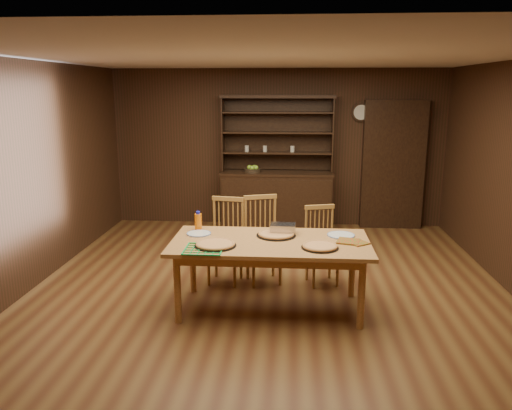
# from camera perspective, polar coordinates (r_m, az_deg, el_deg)

# --- Properties ---
(floor) EXTENTS (6.00, 6.00, 0.00)m
(floor) POSITION_cam_1_polar(r_m,az_deg,el_deg) (5.82, 1.43, -9.87)
(floor) COLOR brown
(floor) RESTS_ON ground
(room_shell) EXTENTS (6.00, 6.00, 6.00)m
(room_shell) POSITION_cam_1_polar(r_m,az_deg,el_deg) (5.40, 1.52, 5.72)
(room_shell) COLOR silver
(room_shell) RESTS_ON floor
(china_hutch) EXTENTS (1.84, 0.52, 2.17)m
(china_hutch) POSITION_cam_1_polar(r_m,az_deg,el_deg) (8.28, 2.37, 1.45)
(china_hutch) COLOR black
(china_hutch) RESTS_ON floor
(doorway) EXTENTS (1.00, 0.18, 2.10)m
(doorway) POSITION_cam_1_polar(r_m,az_deg,el_deg) (8.50, 15.38, 4.41)
(doorway) COLOR black
(doorway) RESTS_ON floor
(wall_clock) EXTENTS (0.30, 0.05, 0.30)m
(wall_clock) POSITION_cam_1_polar(r_m,az_deg,el_deg) (8.39, 11.91, 10.33)
(wall_clock) COLOR black
(wall_clock) RESTS_ON room_shell
(dining_table) EXTENTS (2.04, 1.02, 0.75)m
(dining_table) POSITION_cam_1_polar(r_m,az_deg,el_deg) (5.17, 1.64, -4.89)
(dining_table) COLOR #CC7F46
(dining_table) RESTS_ON floor
(chair_left) EXTENTS (0.47, 0.45, 1.02)m
(chair_left) POSITION_cam_1_polar(r_m,az_deg,el_deg) (6.00, -3.40, -3.71)
(chair_left) COLOR #A17237
(chair_left) RESTS_ON floor
(chair_center) EXTENTS (0.53, 0.52, 1.04)m
(chair_center) POSITION_cam_1_polar(r_m,az_deg,el_deg) (5.99, 0.71, -3.59)
(chair_center) COLOR #A17237
(chair_center) RESTS_ON floor
(chair_right) EXTENTS (0.46, 0.45, 0.93)m
(chair_right) POSITION_cam_1_polar(r_m,az_deg,el_deg) (6.00, 7.43, -4.27)
(chair_right) COLOR #A17237
(chair_right) RESTS_ON floor
(pizza_left) EXTENTS (0.42, 0.42, 0.04)m
(pizza_left) POSITION_cam_1_polar(r_m,az_deg,el_deg) (4.99, -4.66, -4.50)
(pizza_left) COLOR black
(pizza_left) RESTS_ON dining_table
(pizza_right) EXTENTS (0.37, 0.37, 0.04)m
(pizza_right) POSITION_cam_1_polar(r_m,az_deg,el_deg) (4.95, 7.32, -4.71)
(pizza_right) COLOR black
(pizza_right) RESTS_ON dining_table
(pizza_center) EXTENTS (0.42, 0.42, 0.04)m
(pizza_center) POSITION_cam_1_polar(r_m,az_deg,el_deg) (5.31, 2.32, -3.36)
(pizza_center) COLOR black
(pizza_center) RESTS_ON dining_table
(cooling_rack) EXTENTS (0.45, 0.45, 0.02)m
(cooling_rack) POSITION_cam_1_polar(r_m,az_deg,el_deg) (4.89, -5.98, -4.99)
(cooling_rack) COLOR #0DAA48
(cooling_rack) RESTS_ON dining_table
(plate_left) EXTENTS (0.26, 0.26, 0.02)m
(plate_left) POSITION_cam_1_polar(r_m,az_deg,el_deg) (5.40, -6.55, -3.26)
(plate_left) COLOR silver
(plate_left) RESTS_ON dining_table
(plate_right) EXTENTS (0.29, 0.29, 0.02)m
(plate_right) POSITION_cam_1_polar(r_m,az_deg,el_deg) (5.38, 9.68, -3.41)
(plate_right) COLOR silver
(plate_right) RESTS_ON dining_table
(foil_dish) EXTENTS (0.28, 0.21, 0.11)m
(foil_dish) POSITION_cam_1_polar(r_m,az_deg,el_deg) (5.38, 3.11, -2.74)
(foil_dish) COLOR silver
(foil_dish) RESTS_ON dining_table
(juice_bottle) EXTENTS (0.08, 0.08, 0.21)m
(juice_bottle) POSITION_cam_1_polar(r_m,az_deg,el_deg) (5.56, -6.62, -1.85)
(juice_bottle) COLOR orange
(juice_bottle) RESTS_ON dining_table
(pot_holder_a) EXTENTS (0.25, 0.25, 0.01)m
(pot_holder_a) POSITION_cam_1_polar(r_m,az_deg,el_deg) (5.16, 11.57, -4.26)
(pot_holder_a) COLOR red
(pot_holder_a) RESTS_ON dining_table
(pot_holder_b) EXTENTS (0.27, 0.27, 0.02)m
(pot_holder_b) POSITION_cam_1_polar(r_m,az_deg,el_deg) (5.18, 10.50, -4.10)
(pot_holder_b) COLOR red
(pot_holder_b) RESTS_ON dining_table
(fruit_bowl) EXTENTS (0.28, 0.28, 0.12)m
(fruit_bowl) POSITION_cam_1_polar(r_m,az_deg,el_deg) (8.16, -0.39, 4.07)
(fruit_bowl) COLOR black
(fruit_bowl) RESTS_ON china_hutch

